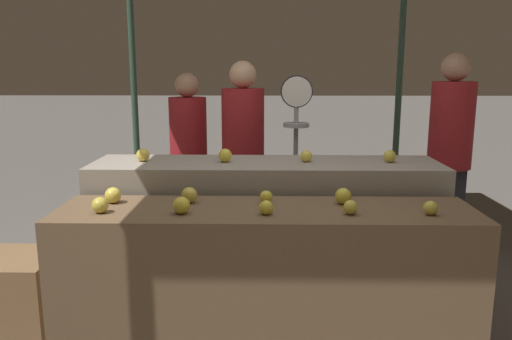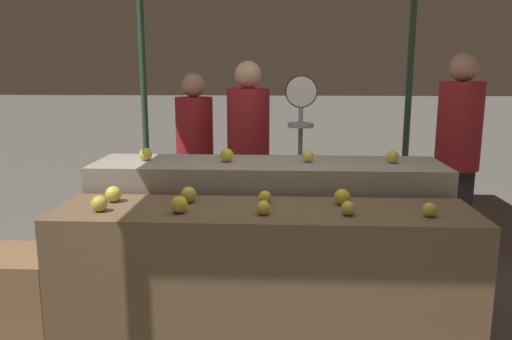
% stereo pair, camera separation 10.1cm
% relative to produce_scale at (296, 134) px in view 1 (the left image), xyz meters
% --- Properties ---
extents(display_counter_front, '(2.24, 0.55, 0.89)m').
position_rel_produce_scale_xyz_m(display_counter_front, '(-0.23, -1.27, -0.68)').
color(display_counter_front, brown).
rests_on(display_counter_front, ground_plane).
extents(display_counter_back, '(2.24, 0.55, 1.03)m').
position_rel_produce_scale_xyz_m(display_counter_back, '(-0.23, -0.67, -0.61)').
color(display_counter_back, gray).
rests_on(display_counter_back, ground_plane).
extents(apple_front_0, '(0.08, 0.08, 0.08)m').
position_rel_produce_scale_xyz_m(apple_front_0, '(-1.09, -1.37, -0.20)').
color(apple_front_0, gold).
rests_on(apple_front_0, display_counter_front).
extents(apple_front_1, '(0.09, 0.09, 0.09)m').
position_rel_produce_scale_xyz_m(apple_front_1, '(-0.67, -1.37, -0.19)').
color(apple_front_1, gold).
rests_on(apple_front_1, display_counter_front).
extents(apple_front_2, '(0.07, 0.07, 0.07)m').
position_rel_produce_scale_xyz_m(apple_front_2, '(-0.23, -1.38, -0.20)').
color(apple_front_2, gold).
rests_on(apple_front_2, display_counter_front).
extents(apple_front_3, '(0.07, 0.07, 0.07)m').
position_rel_produce_scale_xyz_m(apple_front_3, '(0.20, -1.37, -0.20)').
color(apple_front_3, gold).
rests_on(apple_front_3, display_counter_front).
extents(apple_front_4, '(0.07, 0.07, 0.07)m').
position_rel_produce_scale_xyz_m(apple_front_4, '(0.60, -1.37, -0.20)').
color(apple_front_4, gold).
rests_on(apple_front_4, display_counter_front).
extents(apple_front_5, '(0.09, 0.09, 0.09)m').
position_rel_produce_scale_xyz_m(apple_front_5, '(-1.08, -1.17, -0.19)').
color(apple_front_5, yellow).
rests_on(apple_front_5, display_counter_front).
extents(apple_front_6, '(0.09, 0.09, 0.09)m').
position_rel_produce_scale_xyz_m(apple_front_6, '(-0.66, -1.16, -0.19)').
color(apple_front_6, gold).
rests_on(apple_front_6, display_counter_front).
extents(apple_front_7, '(0.07, 0.07, 0.07)m').
position_rel_produce_scale_xyz_m(apple_front_7, '(-0.24, -1.16, -0.20)').
color(apple_front_7, gold).
rests_on(apple_front_7, display_counter_front).
extents(apple_front_8, '(0.09, 0.09, 0.09)m').
position_rel_produce_scale_xyz_m(apple_front_8, '(0.19, -1.17, -0.19)').
color(apple_front_8, gold).
rests_on(apple_front_8, display_counter_front).
extents(apple_back_0, '(0.08, 0.08, 0.08)m').
position_rel_produce_scale_xyz_m(apple_back_0, '(-1.03, -0.66, -0.05)').
color(apple_back_0, yellow).
rests_on(apple_back_0, display_counter_back).
extents(apple_back_1, '(0.09, 0.09, 0.09)m').
position_rel_produce_scale_xyz_m(apple_back_1, '(-0.50, -0.68, -0.05)').
color(apple_back_1, gold).
rests_on(apple_back_1, display_counter_back).
extents(apple_back_2, '(0.08, 0.08, 0.08)m').
position_rel_produce_scale_xyz_m(apple_back_2, '(0.03, -0.66, -0.06)').
color(apple_back_2, yellow).
rests_on(apple_back_2, display_counter_back).
extents(apple_back_3, '(0.08, 0.08, 0.08)m').
position_rel_produce_scale_xyz_m(apple_back_3, '(0.56, -0.67, -0.05)').
color(apple_back_3, gold).
rests_on(apple_back_3, display_counter_back).
extents(produce_scale, '(0.24, 0.20, 1.58)m').
position_rel_produce_scale_xyz_m(produce_scale, '(0.00, 0.00, 0.00)').
color(produce_scale, '#99999E').
rests_on(produce_scale, ground_plane).
extents(person_vendor_at_scale, '(0.47, 0.47, 1.69)m').
position_rel_produce_scale_xyz_m(person_vendor_at_scale, '(-0.42, 0.28, -0.15)').
color(person_vendor_at_scale, '#2D2D38').
rests_on(person_vendor_at_scale, ground_plane).
extents(person_customer_left, '(0.43, 0.43, 1.59)m').
position_rel_produce_scale_xyz_m(person_customer_left, '(-0.92, 0.52, -0.21)').
color(person_customer_left, '#2D2D38').
rests_on(person_customer_left, ground_plane).
extents(person_customer_right, '(0.36, 0.36, 1.76)m').
position_rel_produce_scale_xyz_m(person_customer_right, '(1.29, 0.28, -0.11)').
color(person_customer_right, '#2D2D38').
rests_on(person_customer_right, ground_plane).
extents(wooden_crate_side, '(0.48, 0.48, 0.48)m').
position_rel_produce_scale_xyz_m(wooden_crate_side, '(-1.79, -0.95, -0.89)').
color(wooden_crate_side, olive).
rests_on(wooden_crate_side, ground_plane).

